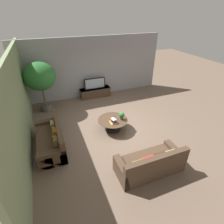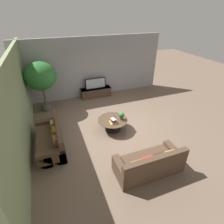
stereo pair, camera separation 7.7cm
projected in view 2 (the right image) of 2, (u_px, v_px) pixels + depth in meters
ground_plane at (117, 126)px, 7.11m from camera, size 24.00×24.00×0.00m
back_wall_stone at (93, 67)px, 8.96m from camera, size 7.40×0.12×3.00m
side_wall_left at (19, 105)px, 5.51m from camera, size 0.12×7.40×3.00m
media_console at (96, 92)px, 9.34m from camera, size 1.60×0.50×0.48m
television at (95, 83)px, 9.08m from camera, size 1.09×0.13×0.55m
coffee_table at (113, 122)px, 6.75m from camera, size 1.14×1.14×0.45m
couch_by_wall at (51, 139)px, 5.93m from camera, size 0.84×2.00×0.84m
couch_near_entry at (149, 164)px, 4.98m from camera, size 1.94×0.84×0.84m
potted_palm_tall at (40, 77)px, 7.42m from camera, size 1.33×1.33×2.24m
potted_plant_tabletop at (122, 116)px, 6.60m from camera, size 0.21×0.21×0.30m
book_stack at (113, 121)px, 6.47m from camera, size 0.25×0.29×0.16m
remote_black at (115, 117)px, 6.79m from camera, size 0.04×0.16×0.02m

